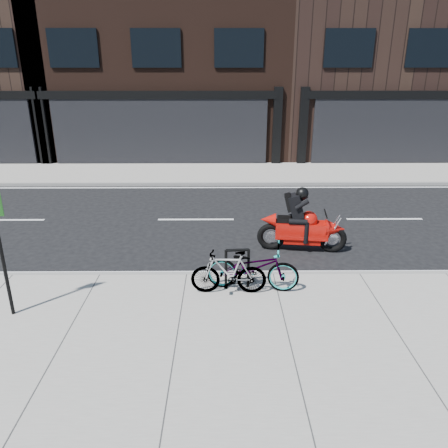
{
  "coord_description": "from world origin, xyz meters",
  "views": [
    {
      "loc": [
        0.8,
        -10.98,
        4.79
      ],
      "look_at": [
        0.87,
        -0.76,
        0.9
      ],
      "focal_mm": 35.0,
      "sensor_mm": 36.0,
      "label": 1
    }
  ],
  "objects_px": {
    "bicycle_front": "(253,267)",
    "motorcycle": "(306,226)",
    "bicycle_rear": "(229,272)",
    "bike_rack": "(237,265)"
  },
  "relations": [
    {
      "from": "bicycle_rear",
      "to": "bike_rack",
      "type": "bearing_deg",
      "value": 143.43
    },
    {
      "from": "bike_rack",
      "to": "bicycle_rear",
      "type": "distance_m",
      "value": 0.31
    },
    {
      "from": "bike_rack",
      "to": "bicycle_front",
      "type": "bearing_deg",
      "value": -12.81
    },
    {
      "from": "bicycle_front",
      "to": "motorcycle",
      "type": "distance_m",
      "value": 2.76
    },
    {
      "from": "motorcycle",
      "to": "bike_rack",
      "type": "bearing_deg",
      "value": -123.37
    },
    {
      "from": "bicycle_front",
      "to": "bike_rack",
      "type": "bearing_deg",
      "value": 85.14
    },
    {
      "from": "bicycle_front",
      "to": "motorcycle",
      "type": "bearing_deg",
      "value": -26.31
    },
    {
      "from": "bicycle_rear",
      "to": "motorcycle",
      "type": "bearing_deg",
      "value": 141.4
    },
    {
      "from": "bicycle_rear",
      "to": "motorcycle",
      "type": "relative_size",
      "value": 0.68
    },
    {
      "from": "bicycle_rear",
      "to": "motorcycle",
      "type": "xyz_separation_m",
      "value": [
        2.06,
        2.44,
        0.1
      ]
    }
  ]
}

